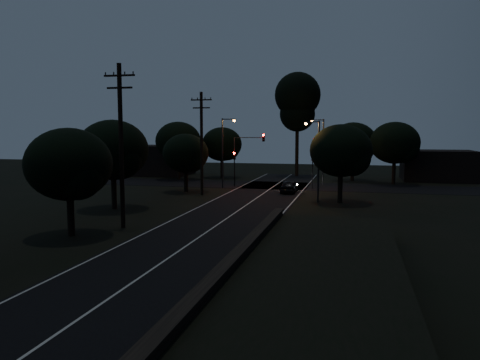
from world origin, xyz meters
The scene contains 23 objects.
ground centered at (0.00, 0.00, 0.00)m, with size 160.00×160.00×0.00m, color black.
road_surface centered at (0.00, 31.12, 0.01)m, with size 60.00×70.00×0.03m.
retaining_wall centered at (7.74, 3.00, 0.62)m, with size 6.93×26.00×1.60m.
utility_pole_mid centered at (-6.00, 15.00, 5.74)m, with size 2.20×0.30×11.00m.
utility_pole_far centered at (-6.00, 32.00, 5.48)m, with size 2.20×0.30×10.50m.
tree_left_b centered at (-7.81, 11.89, 4.38)m, with size 5.32×5.32×6.76m.
tree_left_c centered at (-10.29, 21.88, 4.86)m, with size 5.95×5.95×7.51m.
tree_left_d centered at (-8.32, 33.90, 4.07)m, with size 4.95×4.95×6.28m.
tree_far_nw centered at (-8.80, 49.89, 4.60)m, with size 5.61×5.61×7.11m.
tree_far_w centered at (-13.78, 45.88, 5.09)m, with size 6.14×6.14×7.83m.
tree_far_ne centered at (9.22, 49.88, 4.99)m, with size 6.10×6.10×7.71m.
tree_far_e centered at (14.21, 46.88, 4.99)m, with size 6.07×6.07×7.70m.
tree_right_a centered at (8.20, 29.89, 4.66)m, with size 5.65×5.65×7.18m.
tall_pine centered at (1.00, 55.00, 10.85)m, with size 6.62×6.62×15.05m.
building_left centered at (-20.00, 52.00, 2.20)m, with size 10.00×8.00×4.40m, color black.
building_right centered at (20.00, 53.00, 2.00)m, with size 9.00×7.00×4.00m, color black.
signal_left centered at (-4.60, 39.99, 2.84)m, with size 0.28×0.35×4.10m.
signal_right centered at (4.60, 39.99, 2.84)m, with size 0.28×0.35×4.10m.
signal_mast centered at (-2.91, 39.99, 4.34)m, with size 3.70×0.35×6.25m.
streetlight_a centered at (-5.31, 38.00, 4.64)m, with size 1.66×0.26×8.00m.
streetlight_b centered at (5.31, 44.00, 4.64)m, with size 1.66×0.26×8.00m.
streetlight_c centered at (5.83, 30.00, 4.35)m, with size 1.46×0.26×7.50m.
car centered at (2.50, 35.84, 0.67)m, with size 1.58×3.94×1.34m, color black.
Camera 1 is at (9.20, -13.55, 6.54)m, focal length 35.00 mm.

